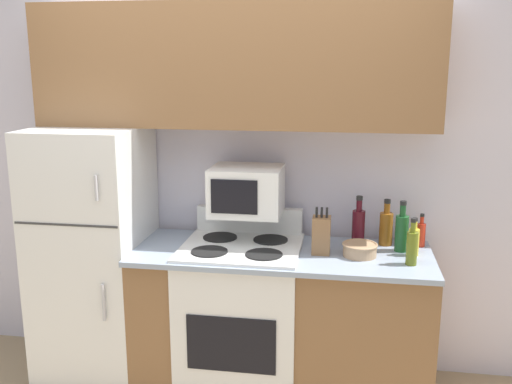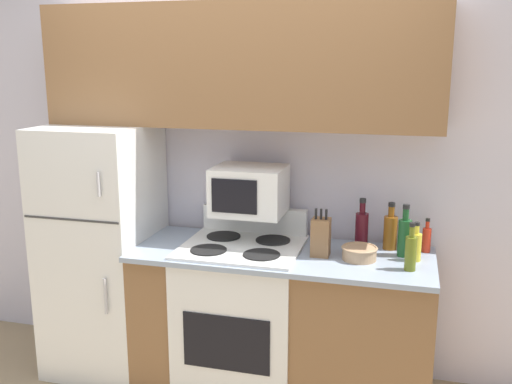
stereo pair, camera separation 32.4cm
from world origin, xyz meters
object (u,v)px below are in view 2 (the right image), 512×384
microwave (249,190)px  bottle_whiskey (390,231)px  knife_block (321,237)px  bottle_wine_red (362,229)px  bowl (359,253)px  bottle_olive_oil (411,252)px  bottle_hot_sauce (427,239)px  stove (242,314)px  bottle_cooking_spray (416,246)px  refrigerator (103,249)px  bottle_wine_green (405,236)px

microwave → bottle_whiskey: size_ratio=1.51×
knife_block → bottle_wine_red: 0.29m
bowl → bottle_olive_oil: (0.27, -0.10, 0.06)m
microwave → bottle_wine_red: bearing=5.2°
bottle_wine_red → bottle_hot_sauce: bearing=3.9°
bottle_whiskey → microwave: bearing=-174.1°
stove → bottle_cooking_spray: bottle_cooking_spray is taller
bowl → bottle_cooking_spray: (0.30, 0.06, 0.05)m
refrigerator → bottle_wine_red: (1.62, 0.16, 0.21)m
bottle_wine_green → bottle_whiskey: 0.14m
refrigerator → bottle_wine_green: refrigerator is taller
microwave → refrigerator: bearing=-174.0°
refrigerator → stove: (0.94, -0.03, -0.32)m
knife_block → bottle_olive_oil: size_ratio=1.06×
stove → bottle_wine_red: (0.68, 0.19, 0.54)m
bottle_wine_green → bowl: bearing=-151.9°
microwave → bottle_wine_red: 0.70m
refrigerator → bowl: (1.63, -0.05, 0.14)m
bowl → bottle_cooking_spray: bearing=11.6°
bottle_wine_red → bottle_whiskey: bearing=8.8°
refrigerator → bottle_olive_oil: size_ratio=6.09×
bottle_olive_oil → bottle_whiskey: size_ratio=0.93×
stove → bottle_wine_red: size_ratio=3.55×
refrigerator → stove: 0.99m
refrigerator → bowl: refrigerator is taller
bottle_olive_oil → bottle_hot_sauce: bottle_olive_oil is taller
bottle_whiskey → bottle_olive_oil: bearing=-70.8°
bottle_hot_sauce → stove: bearing=-168.5°
knife_block → bottle_wine_green: 0.47m
bottle_whiskey → bottle_cooking_spray: 0.23m
bottle_olive_oil → bottle_wine_red: size_ratio=0.87×
bottle_olive_oil → bottle_cooking_spray: size_ratio=1.18×
bottle_wine_green → bottle_olive_oil: bearing=-81.2°
stove → bottle_olive_oil: size_ratio=4.10×
knife_block → bottle_cooking_spray: (0.52, 0.05, -0.02)m
stove → bottle_cooking_spray: 1.11m
bottle_hot_sauce → bottle_cooking_spray: bearing=-109.4°
bottle_wine_green → bottle_cooking_spray: (0.06, -0.06, -0.03)m
bottle_wine_green → bottle_hot_sauce: size_ratio=1.50×
microwave → bottle_hot_sauce: size_ratio=2.11×
bottle_hot_sauce → refrigerator: bearing=-174.6°
knife_block → bottle_wine_green: bottle_wine_green is taller
microwave → bowl: microwave is taller
bottle_wine_green → microwave: bearing=178.7°
bottle_olive_oil → bottle_whiskey: 0.35m
bottle_hot_sauce → bottle_whiskey: 0.21m
bottle_hot_sauce → bottle_cooking_spray: size_ratio=0.91×
knife_block → bowl: bearing=-3.1°
knife_block → bottle_wine_red: bottle_wine_red is taller
bottle_olive_oil → refrigerator: bearing=175.5°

